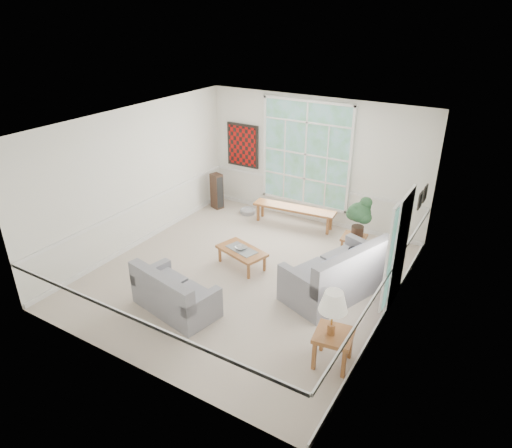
{
  "coord_description": "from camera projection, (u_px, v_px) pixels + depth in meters",
  "views": [
    {
      "loc": [
        4.12,
        -6.49,
        4.83
      ],
      "look_at": [
        0.1,
        0.2,
        1.05
      ],
      "focal_mm": 32.0,
      "sensor_mm": 36.0,
      "label": 1
    }
  ],
  "objects": [
    {
      "name": "table_lamp",
      "position": [
        332.0,
        313.0,
        6.4
      ],
      "size": [
        0.54,
        0.54,
        0.71
      ],
      "primitive_type": null,
      "rotation": [
        0.0,
        0.0,
        0.41
      ],
      "color": "white",
      "rests_on": "side_table"
    },
    {
      "name": "side_table",
      "position": [
        333.0,
        348.0,
        6.68
      ],
      "size": [
        0.62,
        0.62,
        0.55
      ],
      "primitive_type": "cube",
      "rotation": [
        0.0,
        0.0,
        0.15
      ],
      "color": "#92582D",
      "rests_on": "floor"
    },
    {
      "name": "pewter_bowl",
      "position": [
        241.0,
        248.0,
        9.15
      ],
      "size": [
        0.35,
        0.35,
        0.07
      ],
      "primitive_type": "imported",
      "rotation": [
        0.0,
        0.0,
        -0.34
      ],
      "color": "#9E9EA3",
      "rests_on": "coffee_table"
    },
    {
      "name": "pet_bed",
      "position": [
        248.0,
        211.0,
        11.62
      ],
      "size": [
        0.49,
        0.49,
        0.12
      ],
      "primitive_type": "cylinder",
      "rotation": [
        0.0,
        0.0,
        0.22
      ],
      "color": "gray",
      "rests_on": "floor"
    },
    {
      "name": "ceiling",
      "position": [
        245.0,
        124.0,
        7.71
      ],
      "size": [
        5.5,
        6.0,
        0.02
      ],
      "primitive_type": "cube",
      "color": "white",
      "rests_on": "ground"
    },
    {
      "name": "entry_door",
      "position": [
        399.0,
        250.0,
        7.77
      ],
      "size": [
        0.08,
        0.9,
        2.1
      ],
      "primitive_type": "cube",
      "color": "white",
      "rests_on": "floor"
    },
    {
      "name": "wall_front",
      "position": [
        126.0,
        282.0,
        6.06
      ],
      "size": [
        5.5,
        0.02,
        3.0
      ],
      "primitive_type": "cube",
      "color": "white",
      "rests_on": "ground"
    },
    {
      "name": "floor_speaker",
      "position": [
        217.0,
        191.0,
        11.78
      ],
      "size": [
        0.34,
        0.3,
        0.93
      ],
      "primitive_type": "cube",
      "rotation": [
        0.0,
        0.0,
        -0.31
      ],
      "color": "#362319",
      "rests_on": "floor"
    },
    {
      "name": "wall_left",
      "position": [
        136.0,
        178.0,
        9.64
      ],
      "size": [
        0.02,
        6.0,
        3.0
      ],
      "primitive_type": "cube",
      "color": "white",
      "rests_on": "ground"
    },
    {
      "name": "houseplant",
      "position": [
        359.0,
        217.0,
        9.29
      ],
      "size": [
        0.59,
        0.59,
        0.87
      ],
      "primitive_type": null,
      "rotation": [
        0.0,
        0.0,
        0.18
      ],
      "color": "#244929",
      "rests_on": "end_table"
    },
    {
      "name": "coffee_table",
      "position": [
        242.0,
        258.0,
        9.23
      ],
      "size": [
        1.14,
        0.82,
        0.38
      ],
      "primitive_type": "cube",
      "rotation": [
        0.0,
        0.0,
        -0.29
      ],
      "color": "#92582D",
      "rests_on": "floor"
    },
    {
      "name": "door_sidelight",
      "position": [
        389.0,
        261.0,
        7.24
      ],
      "size": [
        0.08,
        0.26,
        1.9
      ],
      "primitive_type": "cube",
      "color": "white",
      "rests_on": "wall_right"
    },
    {
      "name": "floor",
      "position": [
        246.0,
        275.0,
        9.03
      ],
      "size": [
        5.5,
        6.0,
        0.01
      ],
      "primitive_type": "cube",
      "color": "#B5A595",
      "rests_on": "ground"
    },
    {
      "name": "wall_art",
      "position": [
        243.0,
        146.0,
        11.5
      ],
      "size": [
        0.9,
        0.06,
        1.1
      ],
      "primitive_type": "cube",
      "color": "#5B0B08",
      "rests_on": "wall_back"
    },
    {
      "name": "loveseat_right",
      "position": [
        336.0,
        268.0,
        8.24
      ],
      "size": [
        1.61,
        2.17,
        1.05
      ],
      "primitive_type": "cube",
      "rotation": [
        0.0,
        0.0,
        -0.35
      ],
      "color": "gray",
      "rests_on": "floor"
    },
    {
      "name": "wall_frame_near",
      "position": [
        420.0,
        200.0,
        8.44
      ],
      "size": [
        0.04,
        0.26,
        0.32
      ],
      "primitive_type": "cube",
      "color": "black",
      "rests_on": "wall_right"
    },
    {
      "name": "wall_frame_far",
      "position": [
        425.0,
        193.0,
        8.75
      ],
      "size": [
        0.04,
        0.26,
        0.32
      ],
      "primitive_type": "cube",
      "color": "black",
      "rests_on": "wall_right"
    },
    {
      "name": "window_bench",
      "position": [
        294.0,
        216.0,
        10.93
      ],
      "size": [
        2.02,
        0.59,
        0.46
      ],
      "primitive_type": "cube",
      "rotation": [
        0.0,
        0.0,
        0.11
      ],
      "color": "#92582D",
      "rests_on": "floor"
    },
    {
      "name": "loveseat_front",
      "position": [
        176.0,
        289.0,
        7.83
      ],
      "size": [
        1.64,
        1.06,
        0.82
      ],
      "primitive_type": "cube",
      "rotation": [
        0.0,
        0.0,
        -0.19
      ],
      "color": "gray",
      "rests_on": "floor"
    },
    {
      "name": "end_table",
      "position": [
        353.0,
        247.0,
        9.55
      ],
      "size": [
        0.52,
        0.52,
        0.48
      ],
      "primitive_type": "cube",
      "rotation": [
        0.0,
        0.0,
        0.09
      ],
      "color": "#92582D",
      "rests_on": "floor"
    },
    {
      "name": "window_back",
      "position": [
        306.0,
        154.0,
        10.68
      ],
      "size": [
        2.3,
        0.08,
        2.4
      ],
      "primitive_type": "cube",
      "color": "white",
      "rests_on": "wall_back"
    },
    {
      "name": "cat",
      "position": [
        356.0,
        250.0,
        8.67
      ],
      "size": [
        0.34,
        0.27,
        0.14
      ],
      "primitive_type": "ellipsoid",
      "rotation": [
        0.0,
        0.0,
        -0.2
      ],
      "color": "black",
      "rests_on": "loveseat_right"
    },
    {
      "name": "wall_back",
      "position": [
        314.0,
        161.0,
        10.68
      ],
      "size": [
        5.5,
        0.02,
        3.0
      ],
      "primitive_type": "cube",
      "color": "white",
      "rests_on": "ground"
    },
    {
      "name": "wall_right",
      "position": [
        395.0,
        241.0,
        7.09
      ],
      "size": [
        0.02,
        6.0,
        3.0
      ],
      "primitive_type": "cube",
      "color": "white",
      "rests_on": "ground"
    }
  ]
}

